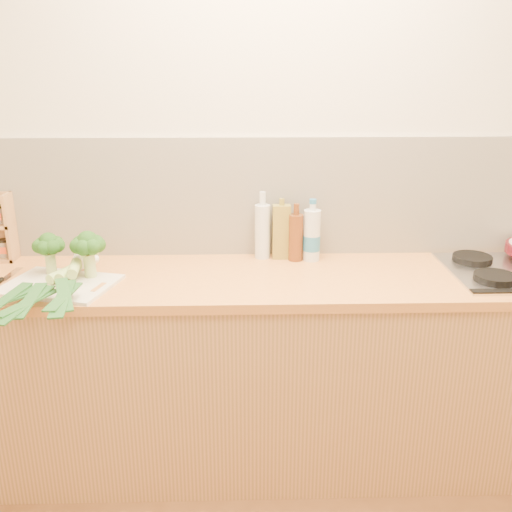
# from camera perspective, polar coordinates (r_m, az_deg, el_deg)

# --- Properties ---
(room_shell) EXTENTS (3.50, 3.50, 3.50)m
(room_shell) POSITION_cam_1_polar(r_m,az_deg,el_deg) (2.61, 1.94, 5.90)
(room_shell) COLOR beige
(room_shell) RESTS_ON ground
(counter) EXTENTS (3.20, 0.62, 0.90)m
(counter) POSITION_cam_1_polar(r_m,az_deg,el_deg) (2.60, 2.15, -11.24)
(counter) COLOR #BA824D
(counter) RESTS_ON ground
(chopping_board) EXTENTS (0.49, 0.41, 0.01)m
(chopping_board) POSITION_cam_1_polar(r_m,az_deg,el_deg) (2.41, -19.04, -2.74)
(chopping_board) COLOR beige
(chopping_board) RESTS_ON counter
(broccoli_left) EXTENTS (0.13, 0.13, 0.18)m
(broccoli_left) POSITION_cam_1_polar(r_m,az_deg,el_deg) (2.50, -20.02, 0.97)
(broccoli_left) COLOR #AAC271
(broccoli_left) RESTS_ON chopping_board
(broccoli_right) EXTENTS (0.14, 0.14, 0.20)m
(broccoli_right) POSITION_cam_1_polar(r_m,az_deg,el_deg) (2.41, -16.46, 1.00)
(broccoli_right) COLOR #AAC271
(broccoli_right) RESTS_ON chopping_board
(leek_front) EXTENTS (0.34, 0.66, 0.04)m
(leek_front) POSITION_cam_1_polar(r_m,az_deg,el_deg) (2.40, -19.79, -2.17)
(leek_front) COLOR white
(leek_front) RESTS_ON chopping_board
(leek_mid) EXTENTS (0.18, 0.70, 0.04)m
(leek_mid) POSITION_cam_1_polar(r_m,az_deg,el_deg) (2.35, -18.98, -2.08)
(leek_mid) COLOR white
(leek_mid) RESTS_ON chopping_board
(leek_back) EXTENTS (0.16, 0.67, 0.04)m
(leek_back) POSITION_cam_1_polar(r_m,az_deg,el_deg) (2.32, -17.96, -1.80)
(leek_back) COLOR white
(leek_back) RESTS_ON chopping_board
(chefs_knife) EXTENTS (0.05, 0.27, 0.02)m
(chefs_knife) POSITION_cam_1_polar(r_m,az_deg,el_deg) (2.54, -24.26, -2.33)
(chefs_knife) COLOR silver
(chefs_knife) RESTS_ON counter
(oil_tin) EXTENTS (0.08, 0.05, 0.28)m
(oil_tin) POSITION_cam_1_polar(r_m,az_deg,el_deg) (2.58, 2.56, 2.47)
(oil_tin) COLOR olive
(oil_tin) RESTS_ON counter
(glass_bottle) EXTENTS (0.07, 0.07, 0.31)m
(glass_bottle) POSITION_cam_1_polar(r_m,az_deg,el_deg) (2.58, 0.65, 2.58)
(glass_bottle) COLOR silver
(glass_bottle) RESTS_ON counter
(amber_bottle) EXTENTS (0.06, 0.06, 0.26)m
(amber_bottle) POSITION_cam_1_polar(r_m,az_deg,el_deg) (2.56, 4.00, 1.94)
(amber_bottle) COLOR #613112
(amber_bottle) RESTS_ON counter
(water_bottle) EXTENTS (0.08, 0.08, 0.26)m
(water_bottle) POSITION_cam_1_polar(r_m,az_deg,el_deg) (2.57, 5.60, 1.94)
(water_bottle) COLOR silver
(water_bottle) RESTS_ON counter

